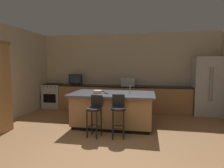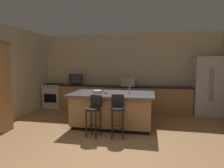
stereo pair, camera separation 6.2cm
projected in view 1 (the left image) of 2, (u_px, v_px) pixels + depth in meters
ground_plane at (96, 168)px, 3.14m from camera, size 17.49×17.49×0.00m
wall_back at (127, 72)px, 7.27m from camera, size 6.97×0.12×2.81m
wall_left at (9, 73)px, 5.74m from camera, size 0.12×4.77×2.81m
counter_back at (123, 98)px, 7.01m from camera, size 4.73×0.62×0.91m
kitchen_island at (113, 109)px, 5.24m from camera, size 2.21×1.29×0.91m
refrigerator at (207, 86)px, 6.39m from camera, size 0.90×0.75×1.92m
range_oven at (53, 96)px, 7.51m from camera, size 0.71×0.63×0.93m
microwave at (128, 82)px, 6.92m from camera, size 0.48×0.36×0.29m
tv_monitor at (75, 80)px, 7.23m from camera, size 0.52×0.16×0.40m
sink_faucet_back at (128, 82)px, 7.02m from camera, size 0.02×0.02×0.24m
sink_faucet_island at (130, 89)px, 5.10m from camera, size 0.02×0.02×0.22m
bar_stool_left at (95, 112)px, 4.47m from camera, size 0.34×0.36×0.96m
bar_stool_right at (118, 112)px, 4.41m from camera, size 0.34×0.36×0.98m
fruit_bowl at (98, 92)px, 5.10m from camera, size 0.23×0.23×0.08m
cell_phone at (102, 91)px, 5.50m from camera, size 0.13×0.17×0.01m
tv_remote at (106, 93)px, 5.11m from camera, size 0.14×0.16×0.02m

